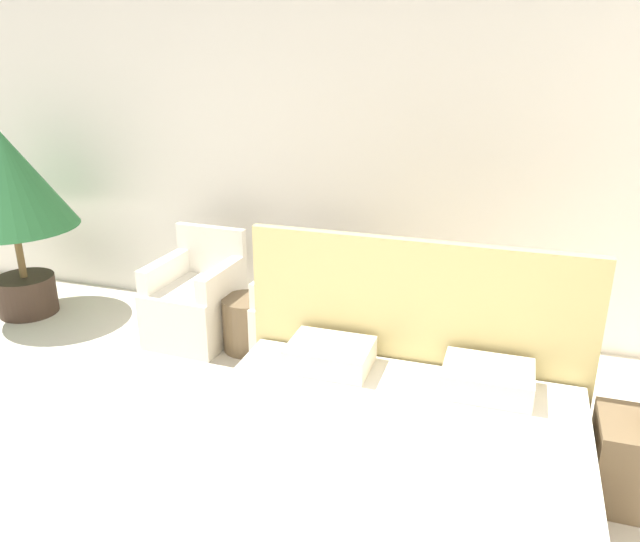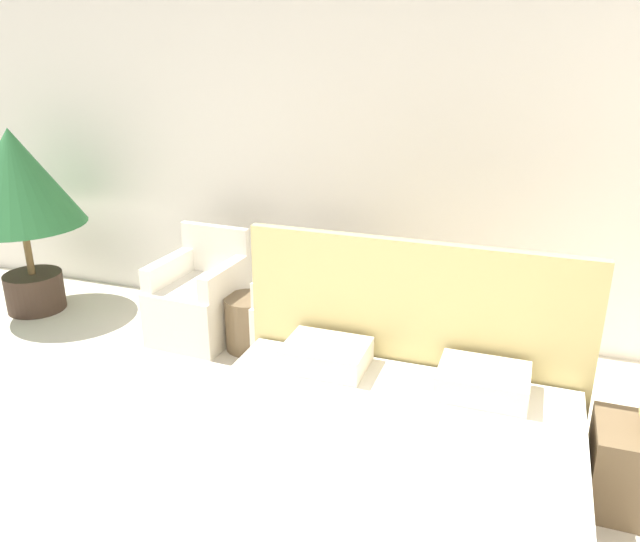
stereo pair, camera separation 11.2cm
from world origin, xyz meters
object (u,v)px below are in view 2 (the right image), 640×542
Objects in this scene: bed at (366,495)px; armchair_near_window_right at (309,319)px; potted_palm at (17,187)px; side_table at (250,323)px; armchair_near_window_left at (199,303)px.

bed is 2.35× the size of armchair_near_window_right.
bed is at bearing -25.83° from potted_palm.
potted_palm is at bearing 179.09° from side_table.
armchair_near_window_left reaches higher than side_table.
bed reaches higher than armchair_near_window_left.
armchair_near_window_right is 0.53× the size of potted_palm.
armchair_near_window_left is at bearing 173.02° from side_table.
side_table is at bearing -0.91° from potted_palm.
potted_palm is 3.80× the size of side_table.
armchair_near_window_left is 1.83m from potted_palm.
side_table is at bearing -166.07° from armchair_near_window_right.
armchair_near_window_right is 0.48m from side_table.
armchair_near_window_right is at bearing 0.52° from potted_palm.
armchair_near_window_left and armchair_near_window_right have the same top height.
potted_palm is at bearing -176.61° from armchair_near_window_left.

